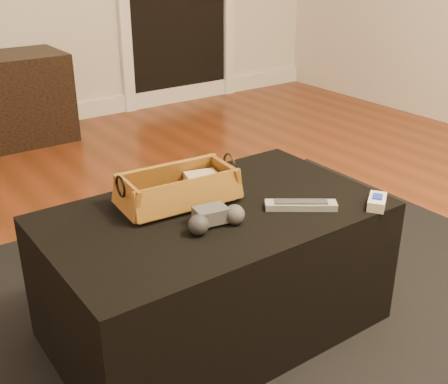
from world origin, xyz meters
TOP-DOWN VIEW (x-y plane):
  - floor at (0.00, 0.00)m, footprint 5.00×5.50m
  - baseboard at (0.00, 2.73)m, footprint 5.00×0.04m
  - area_rug at (-0.10, 0.19)m, footprint 2.60×2.00m
  - ottoman at (-0.10, 0.24)m, footprint 1.00×0.60m
  - tv_remote at (-0.18, 0.33)m, footprint 0.19×0.05m
  - cloth_bundle at (-0.06, 0.36)m, footprint 0.11×0.09m
  - wicker_basket at (-0.16, 0.34)m, footprint 0.38×0.22m
  - game_controller at (-0.16, 0.15)m, footprint 0.18×0.10m
  - silver_remote at (0.12, 0.10)m, footprint 0.20×0.16m
  - cream_gadget at (0.31, -0.02)m, footprint 0.11×0.10m

SIDE VIEW (x-z plane):
  - floor at x=0.00m, z-range -0.01..0.00m
  - area_rug at x=-0.10m, z-range 0.00..0.01m
  - baseboard at x=0.00m, z-range 0.00..0.12m
  - ottoman at x=-0.10m, z-range 0.01..0.43m
  - silver_remote at x=0.12m, z-range 0.43..0.46m
  - cream_gadget at x=0.31m, z-range 0.43..0.47m
  - tv_remote at x=-0.18m, z-range 0.44..0.46m
  - game_controller at x=-0.16m, z-range 0.43..0.49m
  - cloth_bundle at x=-0.06m, z-range 0.44..0.50m
  - wicker_basket at x=-0.16m, z-range 0.41..0.54m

